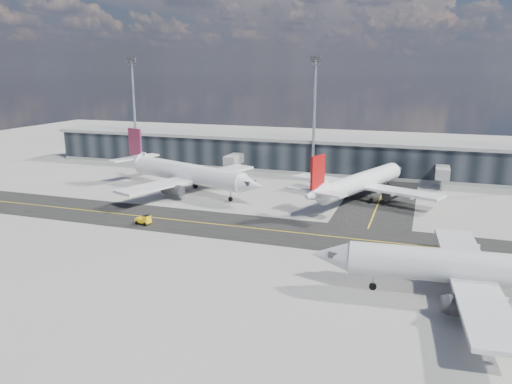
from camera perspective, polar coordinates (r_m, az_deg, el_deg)
ground at (r=79.91m, az=-1.13°, el=-5.01°), size 300.00×300.00×0.00m
taxiway_lanes at (r=88.52m, az=3.65°, el=-3.14°), size 180.00×63.00×0.03m
terminal_concourse at (r=130.41m, az=7.21°, el=4.13°), size 152.00×19.80×8.80m
floodlight_masts at (r=122.25m, az=6.68°, el=8.95°), size 102.50×0.70×28.90m
airliner_af at (r=108.73m, az=-8.07°, el=2.18°), size 40.58×35.08×12.44m
airliner_redtail at (r=102.24m, az=11.78°, el=1.06°), size 31.71×36.67×11.26m
airliner_near at (r=62.51m, az=24.86°, el=-8.07°), size 39.35×33.58×11.65m
baggage_tug at (r=87.26m, az=-12.65°, el=-3.12°), size 2.97×1.92×1.72m
service_van at (r=108.09m, az=8.29°, el=0.26°), size 2.51×5.14×1.41m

